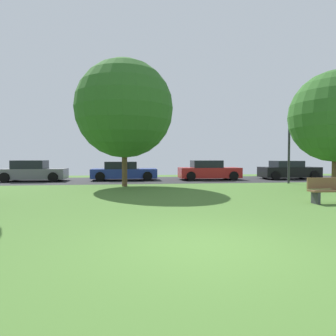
{
  "coord_description": "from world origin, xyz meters",
  "views": [
    {
      "loc": [
        -1.32,
        -5.21,
        1.62
      ],
      "look_at": [
        0.0,
        5.46,
        1.23
      ],
      "focal_mm": 31.89,
      "sensor_mm": 36.0,
      "label": 1
    }
  ],
  "objects_px": {
    "maple_tree_near": "(124,109)",
    "park_bench": "(330,190)",
    "parked_car_black": "(288,171)",
    "street_lamp_post": "(289,147)",
    "parked_car_blue": "(124,172)",
    "parked_car_red": "(209,171)",
    "parked_car_grey": "(33,172)",
    "oak_tree_center": "(336,117)"
  },
  "relations": [
    {
      "from": "parked_car_grey",
      "to": "parked_car_red",
      "type": "relative_size",
      "value": 0.98
    },
    {
      "from": "parked_car_red",
      "to": "parked_car_black",
      "type": "bearing_deg",
      "value": -0.59
    },
    {
      "from": "oak_tree_center",
      "to": "parked_car_red",
      "type": "distance_m",
      "value": 9.16
    },
    {
      "from": "parked_car_grey",
      "to": "parked_car_red",
      "type": "bearing_deg",
      "value": -0.64
    },
    {
      "from": "maple_tree_near",
      "to": "parked_car_grey",
      "type": "xyz_separation_m",
      "value": [
        -6.27,
        4.36,
        -3.66
      ]
    },
    {
      "from": "parked_car_black",
      "to": "street_lamp_post",
      "type": "relative_size",
      "value": 0.94
    },
    {
      "from": "parked_car_red",
      "to": "oak_tree_center",
      "type": "bearing_deg",
      "value": -59.29
    },
    {
      "from": "oak_tree_center",
      "to": "maple_tree_near",
      "type": "distance_m",
      "value": 10.87
    },
    {
      "from": "street_lamp_post",
      "to": "parked_car_grey",
      "type": "bearing_deg",
      "value": 167.08
    },
    {
      "from": "parked_car_blue",
      "to": "street_lamp_post",
      "type": "xyz_separation_m",
      "value": [
        10.25,
        -3.97,
        1.64
      ]
    },
    {
      "from": "parked_car_red",
      "to": "park_bench",
      "type": "height_order",
      "value": "parked_car_red"
    },
    {
      "from": "oak_tree_center",
      "to": "maple_tree_near",
      "type": "relative_size",
      "value": 0.83
    },
    {
      "from": "maple_tree_near",
      "to": "park_bench",
      "type": "height_order",
      "value": "maple_tree_near"
    },
    {
      "from": "oak_tree_center",
      "to": "parked_car_black",
      "type": "xyz_separation_m",
      "value": [
        1.68,
        7.39,
        -2.98
      ]
    },
    {
      "from": "street_lamp_post",
      "to": "parked_car_black",
      "type": "bearing_deg",
      "value": 61.03
    },
    {
      "from": "parked_car_blue",
      "to": "street_lamp_post",
      "type": "relative_size",
      "value": 1.01
    },
    {
      "from": "oak_tree_center",
      "to": "parked_car_red",
      "type": "relative_size",
      "value": 1.34
    },
    {
      "from": "parked_car_blue",
      "to": "parked_car_red",
      "type": "distance_m",
      "value": 6.12
    },
    {
      "from": "parked_car_red",
      "to": "street_lamp_post",
      "type": "height_order",
      "value": "street_lamp_post"
    },
    {
      "from": "oak_tree_center",
      "to": "parked_car_black",
      "type": "bearing_deg",
      "value": 77.17
    },
    {
      "from": "parked_car_blue",
      "to": "parked_car_red",
      "type": "xyz_separation_m",
      "value": [
        6.11,
        -0.36,
        0.04
      ]
    },
    {
      "from": "parked_car_blue",
      "to": "parked_car_black",
      "type": "height_order",
      "value": "parked_car_black"
    },
    {
      "from": "maple_tree_near",
      "to": "parked_car_blue",
      "type": "distance_m",
      "value": 5.89
    },
    {
      "from": "maple_tree_near",
      "to": "parked_car_grey",
      "type": "relative_size",
      "value": 1.64
    },
    {
      "from": "maple_tree_near",
      "to": "street_lamp_post",
      "type": "distance_m",
      "value": 10.3
    },
    {
      "from": "parked_car_black",
      "to": "street_lamp_post",
      "type": "xyz_separation_m",
      "value": [
        -1.97,
        -3.55,
        1.62
      ]
    },
    {
      "from": "oak_tree_center",
      "to": "parked_car_blue",
      "type": "distance_m",
      "value": 13.45
    },
    {
      "from": "parked_car_grey",
      "to": "parked_car_blue",
      "type": "relative_size",
      "value": 0.94
    },
    {
      "from": "parked_car_grey",
      "to": "oak_tree_center",
      "type": "bearing_deg",
      "value": -24.53
    },
    {
      "from": "parked_car_grey",
      "to": "street_lamp_post",
      "type": "distance_m",
      "value": 16.85
    },
    {
      "from": "oak_tree_center",
      "to": "parked_car_grey",
      "type": "relative_size",
      "value": 1.37
    },
    {
      "from": "parked_car_grey",
      "to": "parked_car_black",
      "type": "xyz_separation_m",
      "value": [
        18.31,
        -0.2,
        -0.01
      ]
    },
    {
      "from": "maple_tree_near",
      "to": "street_lamp_post",
      "type": "height_order",
      "value": "maple_tree_near"
    },
    {
      "from": "parked_car_grey",
      "to": "park_bench",
      "type": "height_order",
      "value": "parked_car_grey"
    },
    {
      "from": "parked_car_red",
      "to": "parked_car_black",
      "type": "height_order",
      "value": "parked_car_red"
    },
    {
      "from": "maple_tree_near",
      "to": "parked_car_black",
      "type": "xyz_separation_m",
      "value": [
        12.04,
        4.16,
        -3.67
      ]
    },
    {
      "from": "park_bench",
      "to": "street_lamp_post",
      "type": "bearing_deg",
      "value": -109.47
    },
    {
      "from": "parked_car_black",
      "to": "park_bench",
      "type": "xyz_separation_m",
      "value": [
        -4.7,
        -11.28,
        -0.17
      ]
    },
    {
      "from": "parked_car_blue",
      "to": "parked_car_black",
      "type": "xyz_separation_m",
      "value": [
        12.21,
        -0.42,
        0.03
      ]
    },
    {
      "from": "parked_car_blue",
      "to": "parked_car_black",
      "type": "bearing_deg",
      "value": -1.99
    },
    {
      "from": "oak_tree_center",
      "to": "street_lamp_post",
      "type": "bearing_deg",
      "value": 94.22
    },
    {
      "from": "park_bench",
      "to": "street_lamp_post",
      "type": "distance_m",
      "value": 8.39
    }
  ]
}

